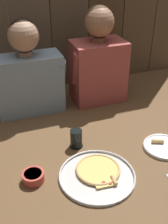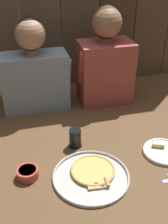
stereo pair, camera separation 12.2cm
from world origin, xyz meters
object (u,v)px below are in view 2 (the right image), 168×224
diner_left (34,70)px  diner_right (106,60)px  pizza_tray (92,174)px  dinner_plate (163,151)px  dipping_bowl (28,173)px  drinking_glass (75,138)px

diner_left → diner_right: diner_right is taller
pizza_tray → dinner_plate: (0.41, 0.07, -0.00)m
dipping_bowl → diner_left: diner_left is taller
diner_left → pizza_tray: bearing=-75.6°
dipping_bowl → diner_right: bearing=47.7°
pizza_tray → diner_left: size_ratio=0.62×
drinking_glass → pizza_tray: bearing=-84.1°
drinking_glass → dipping_bowl: (-0.27, -0.17, -0.03)m
pizza_tray → dipping_bowl: 0.30m
dinner_plate → diner_right: bearing=101.2°
dipping_bowl → diner_right: size_ratio=0.16×
dinner_plate → diner_right: 0.70m
pizza_tray → dipping_bowl: size_ratio=3.53×
drinking_glass → diner_left: size_ratio=0.17×
dinner_plate → dipping_bowl: bearing=-179.9°
dinner_plate → diner_left: (-0.59, 0.63, 0.26)m
drinking_glass → dipping_bowl: 0.32m
pizza_tray → drinking_glass: size_ratio=3.57×
diner_right → dipping_bowl: bearing=-132.3°
diner_left → diner_right: 0.47m
diner_left → drinking_glass: bearing=-71.3°
pizza_tray → dinner_plate: 0.42m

